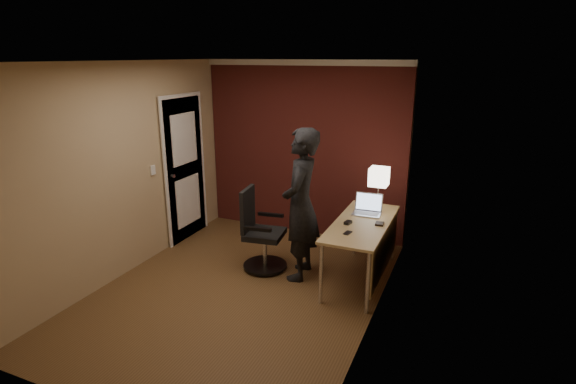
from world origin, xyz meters
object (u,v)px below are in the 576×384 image
(laptop, at_px, (368,208))
(person, at_px, (301,205))
(wallet, at_px, (380,224))
(desk, at_px, (368,233))
(phone, at_px, (348,233))
(mouse, at_px, (348,222))
(desk_lamp, at_px, (379,177))
(office_chair, at_px, (260,235))

(laptop, relative_size, person, 0.19)
(person, bearing_deg, wallet, 92.77)
(desk, xyz_separation_m, person, (-0.76, -0.17, 0.30))
(laptop, height_order, phone, laptop)
(desk, xyz_separation_m, wallet, (0.13, -0.01, 0.14))
(mouse, distance_m, wallet, 0.35)
(desk_lamp, relative_size, mouse, 5.35)
(desk_lamp, height_order, person, person)
(desk, bearing_deg, person, -167.32)
(desk, xyz_separation_m, phone, (-0.13, -0.40, 0.13))
(desk_lamp, distance_m, office_chair, 1.61)
(laptop, distance_m, person, 0.84)
(desk, bearing_deg, desk_lamp, 90.98)
(desk, height_order, person, person)
(office_chair, distance_m, person, 0.70)
(wallet, relative_size, office_chair, 0.11)
(phone, distance_m, person, 0.69)
(laptop, height_order, mouse, laptop)
(mouse, bearing_deg, desk_lamp, 84.16)
(office_chair, bearing_deg, wallet, 6.95)
(desk, bearing_deg, wallet, -3.03)
(mouse, bearing_deg, office_chair, -164.45)
(wallet, bearing_deg, desk_lamp, 105.58)
(desk_lamp, xyz_separation_m, phone, (-0.13, -0.88, -0.41))
(laptop, bearing_deg, office_chair, -157.28)
(mouse, bearing_deg, laptop, 87.67)
(desk, height_order, laptop, laptop)
(mouse, bearing_deg, person, -162.37)
(desk, height_order, wallet, wallet)
(laptop, height_order, office_chair, office_chair)
(person, bearing_deg, laptop, 118.68)
(desk_lamp, xyz_separation_m, laptop, (-0.08, -0.16, -0.35))
(desk_lamp, xyz_separation_m, mouse, (-0.20, -0.60, -0.40))
(wallet, distance_m, person, 0.92)
(desk_lamp, distance_m, person, 1.03)
(wallet, relative_size, person, 0.06)
(wallet, xyz_separation_m, person, (-0.89, -0.16, 0.16))
(desk, xyz_separation_m, laptop, (-0.09, 0.33, 0.19))
(laptop, distance_m, phone, 0.72)
(wallet, bearing_deg, mouse, -161.10)
(desk, relative_size, wallet, 13.64)
(mouse, relative_size, office_chair, 0.10)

